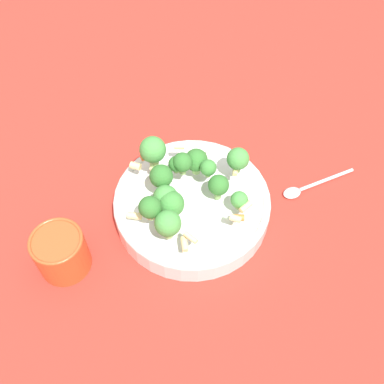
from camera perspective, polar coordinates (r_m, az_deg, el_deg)
name	(u,v)px	position (r m, az deg, el deg)	size (l,w,h in m)	color
ground_plane	(192,212)	(0.85, 0.00, -2.54)	(3.00, 3.00, 0.00)	#B72D23
bowl	(192,204)	(0.83, 0.00, -1.55)	(0.29, 0.29, 0.05)	white
pasta_salad	(181,182)	(0.77, -1.39, 1.22)	(0.24, 0.21, 0.09)	#8CB766
cup	(61,254)	(0.79, -16.25, -7.51)	(0.09, 0.09, 0.08)	#CC4C23
spoon	(306,188)	(0.91, 14.24, 0.54)	(0.16, 0.03, 0.01)	silver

